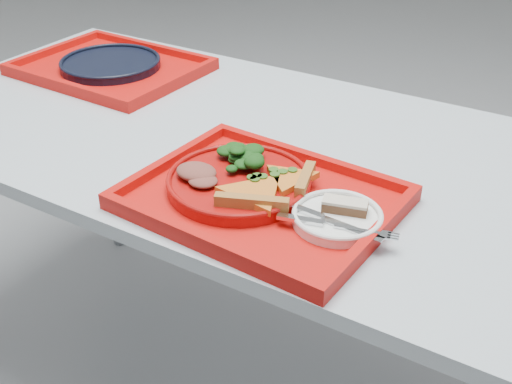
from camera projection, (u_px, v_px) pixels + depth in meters
The scene contains 14 objects.
ground at pixel (241, 380), 1.76m from camera, with size 10.00×10.00×0.00m, color gray.
table at pixel (238, 165), 1.41m from camera, with size 1.60×0.80×0.75m.
tray_main at pixel (262, 201), 1.13m from camera, with size 0.45×0.35×0.01m, color #B90E09.
tray_far at pixel (111, 70), 1.69m from camera, with size 0.45×0.35×0.01m, color #B90E09.
dinner_plate at pixel (239, 184), 1.16m from camera, with size 0.26×0.26×0.02m, color #970C0A.
side_plate at pixel (337, 219), 1.06m from camera, with size 0.15×0.15×0.01m, color white.
navy_plate at pixel (111, 65), 1.68m from camera, with size 0.26×0.26×0.02m, color black.
pizza_slice_a at pixel (255, 191), 1.10m from camera, with size 0.14×0.12×0.02m, color orange, non-canonical shape.
pizza_slice_b at pixel (290, 177), 1.14m from camera, with size 0.11×0.10×0.02m, color orange, non-canonical shape.
salad_heap at pixel (238, 153), 1.19m from camera, with size 0.10×0.09×0.05m, color black.
meat_portion at pixel (196, 172), 1.15m from camera, with size 0.08×0.06×0.02m, color brown.
dessert_bar at pixel (345, 206), 1.07m from camera, with size 0.08×0.05×0.02m.
knife at pixel (331, 220), 1.04m from camera, with size 0.18×0.02×0.01m, color silver.
fork at pixel (333, 225), 1.03m from camera, with size 0.18×0.02×0.01m, color silver.
Camera 1 is at (0.68, -1.03, 1.36)m, focal length 45.00 mm.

